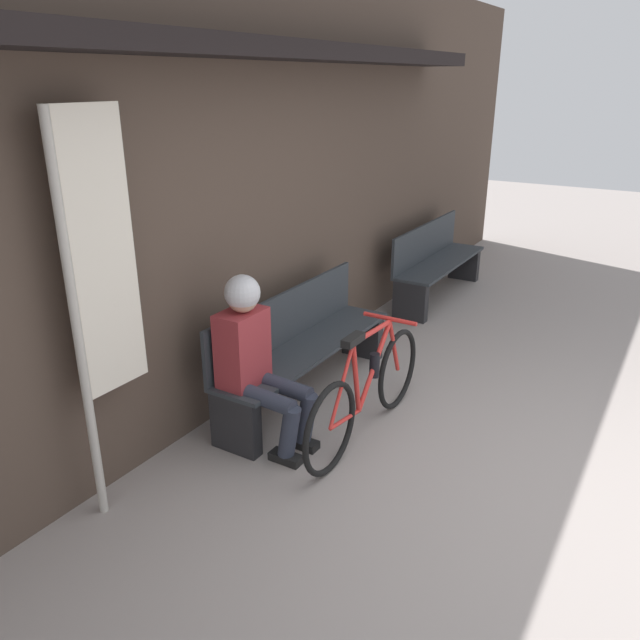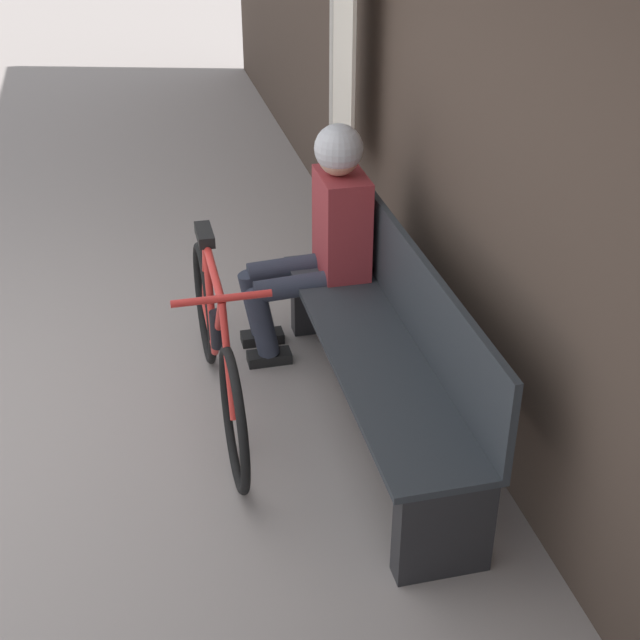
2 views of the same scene
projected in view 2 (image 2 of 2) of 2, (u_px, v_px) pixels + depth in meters
The scene contains 5 objects.
storefront_wall at pixel (473, 30), 3.56m from camera, with size 12.00×0.56×3.20m.
park_bench_near at pixel (388, 351), 3.85m from camera, with size 1.89×0.42×0.83m.
bicycle at pixel (217, 348), 3.97m from camera, with size 1.60×0.40×0.82m.
person_seated at pixel (323, 227), 4.31m from camera, with size 0.34×0.62×1.18m.
banner_pole at pixel (341, 39), 4.79m from camera, with size 0.45×0.05×2.21m.
Camera 2 is at (3.42, 0.99, 2.45)m, focal length 50.00 mm.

